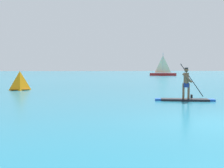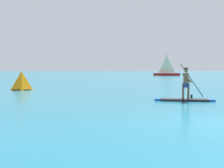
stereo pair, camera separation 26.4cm
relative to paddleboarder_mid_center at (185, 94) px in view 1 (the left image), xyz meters
The scene contains 3 objects.
paddleboarder_mid_center is the anchor object (origin of this frame).
race_marker_buoy 12.96m from the paddleboarder_mid_center, 137.57° to the left, with size 1.42×1.42×1.48m.
sailboat_right_horizon 53.25m from the paddleboarder_mid_center, 71.36° to the left, with size 6.54×3.22×5.62m.
Camera 1 is at (-4.71, -7.37, 1.61)m, focal length 43.41 mm.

